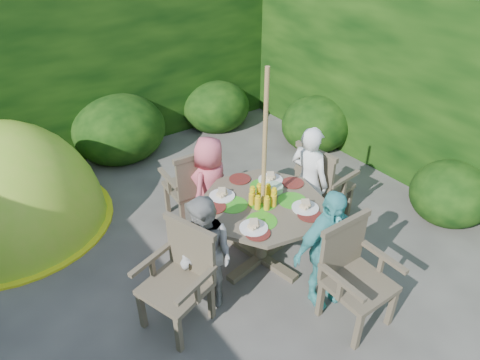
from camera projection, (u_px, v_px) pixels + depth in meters
ground at (199, 301)px, 4.29m from camera, size 60.00×60.00×0.00m
hedge_enclosure at (128, 141)px, 4.53m from camera, size 9.00×9.00×2.50m
patio_table at (263, 212)px, 4.45m from camera, size 1.57×1.57×0.94m
parasol_pole at (264, 176)px, 4.21m from camera, size 0.05×0.05×2.20m
garden_chair_right at (321, 182)px, 5.18m from camera, size 0.59×0.65×0.99m
garden_chair_left at (181, 276)px, 3.86m from camera, size 0.68×0.73×0.98m
garden_chair_back at (193, 184)px, 5.15m from camera, size 0.62×0.56×0.98m
garden_chair_front at (353, 273)px, 3.89m from camera, size 0.60×0.53×0.99m
child_right at (308, 181)px, 4.92m from camera, size 0.42×0.55×1.36m
child_left at (206, 254)px, 3.99m from camera, size 0.61×0.70×1.21m
child_back at (210, 186)px, 4.94m from camera, size 0.71×0.61×1.23m
child_front at (327, 249)px, 3.99m from camera, size 0.77×0.37×1.28m
dome_tent at (17, 224)px, 5.33m from camera, size 2.75×2.75×2.66m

